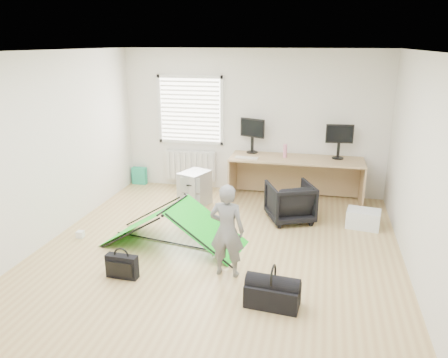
% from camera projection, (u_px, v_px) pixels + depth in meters
% --- Properties ---
extents(ground, '(5.50, 5.50, 0.00)m').
position_uv_depth(ground, '(218.00, 252.00, 6.09)').
color(ground, tan).
rests_on(ground, ground).
extents(back_wall, '(5.00, 0.02, 2.70)m').
position_uv_depth(back_wall, '(252.00, 122.00, 8.24)').
color(back_wall, silver).
rests_on(back_wall, ground).
extents(window, '(1.20, 0.06, 1.20)m').
position_uv_depth(window, '(190.00, 110.00, 8.40)').
color(window, silver).
rests_on(window, back_wall).
extents(radiator, '(1.00, 0.12, 0.60)m').
position_uv_depth(radiator, '(191.00, 165.00, 8.69)').
color(radiator, silver).
rests_on(radiator, back_wall).
extents(desk, '(2.38, 0.78, 0.81)m').
position_uv_depth(desk, '(295.00, 180.00, 7.94)').
color(desk, tan).
rests_on(desk, ground).
extents(filing_cabinet, '(0.55, 0.63, 0.62)m').
position_uv_depth(filing_cabinet, '(195.00, 188.00, 7.77)').
color(filing_cabinet, '#9EA0A3').
rests_on(filing_cabinet, ground).
extents(monitor_left, '(0.50, 0.29, 0.48)m').
position_uv_depth(monitor_left, '(252.00, 140.00, 8.15)').
color(monitor_left, black).
rests_on(monitor_left, desk).
extents(monitor_right, '(0.48, 0.16, 0.46)m').
position_uv_depth(monitor_right, '(339.00, 146.00, 7.74)').
color(monitor_right, black).
rests_on(monitor_right, desk).
extents(keyboard, '(0.42, 0.16, 0.02)m').
position_uv_depth(keyboard, '(247.00, 158.00, 7.82)').
color(keyboard, beige).
rests_on(keyboard, desk).
extents(thermos, '(0.08, 0.08, 0.24)m').
position_uv_depth(thermos, '(285.00, 151.00, 7.85)').
color(thermos, pink).
rests_on(thermos, desk).
extents(office_chair, '(0.91, 0.92, 0.64)m').
position_uv_depth(office_chair, '(290.00, 202.00, 7.08)').
color(office_chair, black).
rests_on(office_chair, ground).
extents(person, '(0.45, 0.30, 1.20)m').
position_uv_depth(person, '(227.00, 231.00, 5.34)').
color(person, slate).
rests_on(person, ground).
extents(kite, '(2.08, 1.17, 0.61)m').
position_uv_depth(kite, '(174.00, 225.00, 6.24)').
color(kite, '#13D01F').
rests_on(kite, ground).
extents(storage_crate, '(0.55, 0.43, 0.28)m').
position_uv_depth(storage_crate, '(363.00, 219.00, 6.88)').
color(storage_crate, white).
rests_on(storage_crate, ground).
extents(tote_bag, '(0.29, 0.13, 0.35)m').
position_uv_depth(tote_bag, '(139.00, 176.00, 8.98)').
color(tote_bag, '#23A980').
rests_on(tote_bag, ground).
extents(laptop_bag, '(0.41, 0.14, 0.30)m').
position_uv_depth(laptop_bag, '(122.00, 266.00, 5.40)').
color(laptop_bag, black).
rests_on(laptop_bag, ground).
extents(white_box, '(0.11, 0.11, 0.10)m').
position_uv_depth(white_box, '(80.00, 234.00, 6.54)').
color(white_box, silver).
rests_on(white_box, ground).
extents(duffel_bag, '(0.62, 0.35, 0.26)m').
position_uv_depth(duffel_bag, '(272.00, 295.00, 4.83)').
color(duffel_bag, black).
rests_on(duffel_bag, ground).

